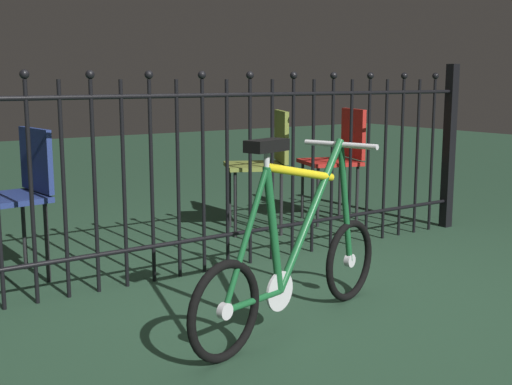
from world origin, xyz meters
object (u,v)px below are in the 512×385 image
(bicycle, at_px, (295,261))
(chair_olive, at_px, (266,157))
(chair_red, at_px, (340,153))
(chair_navy, at_px, (17,187))

(bicycle, height_order, chair_olive, chair_olive)
(chair_olive, relative_size, chair_red, 1.00)
(bicycle, distance_m, chair_navy, 1.69)
(chair_red, bearing_deg, bicycle, -136.43)
(bicycle, relative_size, chair_navy, 1.56)
(bicycle, distance_m, chair_olive, 1.95)
(chair_red, bearing_deg, chair_navy, -176.50)
(chair_olive, bearing_deg, chair_red, -2.62)
(bicycle, bearing_deg, chair_navy, 119.16)
(chair_olive, xyz_separation_m, chair_red, (0.69, -0.03, -0.01))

